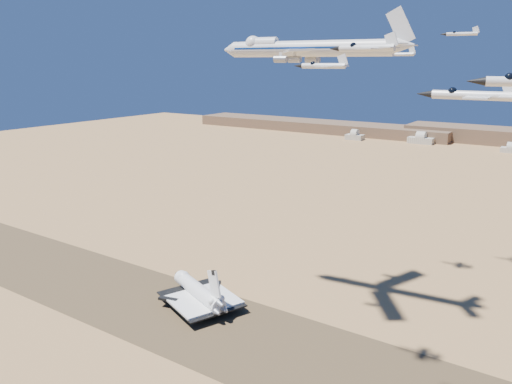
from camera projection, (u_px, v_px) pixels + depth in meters
The scene contains 13 objects.
ground at pixel (207, 325), 187.14m from camera, with size 1200.00×1200.00×0.00m, color #AE884D.
runway at pixel (207, 325), 187.14m from camera, with size 600.00×50.00×0.06m, color brown.
hangars at pixel (416, 140), 605.32m from camera, with size 200.50×29.50×30.00m.
shuttle at pixel (198, 292), 201.43m from camera, with size 41.42×34.54×20.14m.
carrier_747 at pixel (303, 49), 177.65m from camera, with size 71.50×54.89×17.76m.
crew_a at pixel (211, 315), 192.59m from camera, with size 0.62×0.41×1.71m, color #C95B0B.
crew_b at pixel (203, 317), 190.65m from camera, with size 0.86×0.50×1.77m, color #C95B0B.
crew_c at pixel (204, 316), 191.30m from camera, with size 1.07×0.55×1.82m, color #C95B0B.
chase_jet_a at pixel (322, 66), 132.42m from camera, with size 15.57×8.39×3.88m.
chase_jet_b at pixel (365, 48), 109.64m from camera, with size 16.37×8.80×4.08m.
chase_jet_c at pixel (470, 95), 81.25m from camera, with size 16.04×8.51×3.99m.
chase_jet_e at pixel (398, 54), 204.71m from camera, with size 15.17×8.11×3.78m.
chase_jet_f at pixel (461, 34), 207.57m from camera, with size 15.18×8.62×3.82m.
Camera 1 is at (109.00, -130.04, 95.12)m, focal length 35.00 mm.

